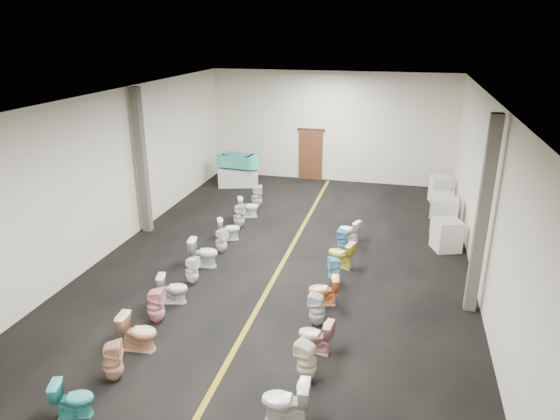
{
  "coord_description": "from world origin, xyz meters",
  "views": [
    {
      "loc": [
        2.96,
        -12.31,
        6.11
      ],
      "look_at": [
        -0.39,
        1.0,
        1.08
      ],
      "focal_mm": 32.0,
      "sensor_mm": 36.0,
      "label": 1
    }
  ],
  "objects_px": {
    "appliance_crate_b": "(444,215)",
    "appliance_crate_c": "(442,205)",
    "appliance_crate_a": "(447,235)",
    "toilet_left_8": "(229,229)",
    "toilet_left_4": "(173,289)",
    "toilet_left_9": "(239,216)",
    "toilet_left_2": "(138,332)",
    "toilet_left_10": "(248,207)",
    "toilet_right_3": "(315,336)",
    "toilet_right_1": "(285,402)",
    "toilet_left_11": "(257,197)",
    "display_table": "(238,177)",
    "appliance_crate_d": "(440,190)",
    "toilet_left_3": "(156,306)",
    "toilet_right_2": "(307,361)",
    "toilet_right_9": "(349,230)",
    "bathtub": "(238,160)",
    "toilet_right_4": "(317,310)",
    "toilet_right_8": "(343,241)",
    "toilet_right_6": "(335,271)",
    "toilet_right_5": "(323,290)",
    "toilet_left_6": "(204,253)",
    "toilet_left_7": "(221,240)",
    "toilet_left_0": "(73,399)",
    "toilet_left_1": "(113,361)",
    "toilet_right_7": "(341,254)"
  },
  "relations": [
    {
      "from": "appliance_crate_c",
      "to": "toilet_left_4",
      "type": "bearing_deg",
      "value": -130.54
    },
    {
      "from": "appliance_crate_a",
      "to": "toilet_left_9",
      "type": "xyz_separation_m",
      "value": [
        -6.38,
        0.11,
        -0.05
      ]
    },
    {
      "from": "toilet_left_7",
      "to": "toilet_right_8",
      "type": "relative_size",
      "value": 1.04
    },
    {
      "from": "toilet_right_6",
      "to": "toilet_left_1",
      "type": "bearing_deg",
      "value": -55.91
    },
    {
      "from": "appliance_crate_d",
      "to": "toilet_right_4",
      "type": "bearing_deg",
      "value": -107.78
    },
    {
      "from": "toilet_left_10",
      "to": "toilet_right_3",
      "type": "bearing_deg",
      "value": -175.7
    },
    {
      "from": "appliance_crate_b",
      "to": "appliance_crate_c",
      "type": "relative_size",
      "value": 1.3
    },
    {
      "from": "toilet_left_9",
      "to": "toilet_right_8",
      "type": "distance_m",
      "value": 3.64
    },
    {
      "from": "toilet_right_3",
      "to": "toilet_right_8",
      "type": "distance_m",
      "value": 4.81
    },
    {
      "from": "display_table",
      "to": "appliance_crate_c",
      "type": "distance_m",
      "value": 8.05
    },
    {
      "from": "toilet_right_5",
      "to": "display_table",
      "type": "bearing_deg",
      "value": -160.99
    },
    {
      "from": "appliance_crate_a",
      "to": "toilet_right_6",
      "type": "relative_size",
      "value": 1.25
    },
    {
      "from": "toilet_left_1",
      "to": "toilet_right_6",
      "type": "height_order",
      "value": "toilet_left_1"
    },
    {
      "from": "toilet_left_3",
      "to": "toilet_left_7",
      "type": "height_order",
      "value": "toilet_left_3"
    },
    {
      "from": "toilet_left_9",
      "to": "toilet_left_11",
      "type": "relative_size",
      "value": 0.95
    },
    {
      "from": "appliance_crate_d",
      "to": "toilet_left_8",
      "type": "relative_size",
      "value": 1.38
    },
    {
      "from": "toilet_left_9",
      "to": "toilet_left_11",
      "type": "xyz_separation_m",
      "value": [
        0.0,
        1.96,
        0.02
      ]
    },
    {
      "from": "display_table",
      "to": "toilet_right_6",
      "type": "xyz_separation_m",
      "value": [
        5.03,
        -7.35,
        0.01
      ]
    },
    {
      "from": "toilet_left_6",
      "to": "toilet_left_11",
      "type": "height_order",
      "value": "toilet_left_11"
    },
    {
      "from": "toilet_left_3",
      "to": "toilet_left_7",
      "type": "xyz_separation_m",
      "value": [
        0.1,
        3.79,
        -0.05
      ]
    },
    {
      "from": "toilet_right_3",
      "to": "toilet_right_5",
      "type": "distance_m",
      "value": 1.85
    },
    {
      "from": "toilet_left_2",
      "to": "toilet_right_4",
      "type": "height_order",
      "value": "toilet_left_2"
    },
    {
      "from": "toilet_left_2",
      "to": "toilet_right_9",
      "type": "xyz_separation_m",
      "value": [
        3.45,
        6.47,
        -0.05
      ]
    },
    {
      "from": "toilet_right_9",
      "to": "toilet_right_3",
      "type": "bearing_deg",
      "value": 22.34
    },
    {
      "from": "appliance_crate_b",
      "to": "appliance_crate_c",
      "type": "xyz_separation_m",
      "value": [
        0.0,
        1.34,
        -0.12
      ]
    },
    {
      "from": "appliance_crate_d",
      "to": "toilet_left_3",
      "type": "height_order",
      "value": "appliance_crate_d"
    },
    {
      "from": "toilet_left_10",
      "to": "toilet_right_1",
      "type": "height_order",
      "value": "toilet_right_1"
    },
    {
      "from": "toilet_right_4",
      "to": "toilet_left_3",
      "type": "bearing_deg",
      "value": -71.62
    },
    {
      "from": "toilet_left_7",
      "to": "toilet_right_7",
      "type": "xyz_separation_m",
      "value": [
        3.46,
        -0.08,
        0.01
      ]
    },
    {
      "from": "toilet_left_3",
      "to": "toilet_left_6",
      "type": "relative_size",
      "value": 1.04
    },
    {
      "from": "appliance_crate_a",
      "to": "toilet_left_8",
      "type": "xyz_separation_m",
      "value": [
        -6.38,
        -0.86,
        -0.11
      ]
    },
    {
      "from": "toilet_left_9",
      "to": "toilet_left_4",
      "type": "bearing_deg",
      "value": 170.49
    },
    {
      "from": "toilet_left_11",
      "to": "toilet_right_9",
      "type": "xyz_separation_m",
      "value": [
        3.56,
        -2.15,
        -0.08
      ]
    },
    {
      "from": "toilet_right_3",
      "to": "toilet_right_4",
      "type": "xyz_separation_m",
      "value": [
        -0.13,
        0.93,
        0.02
      ]
    },
    {
      "from": "toilet_left_8",
      "to": "toilet_left_9",
      "type": "relative_size",
      "value": 0.85
    },
    {
      "from": "display_table",
      "to": "appliance_crate_c",
      "type": "xyz_separation_m",
      "value": [
        7.88,
        -1.68,
        0.06
      ]
    },
    {
      "from": "toilet_left_0",
      "to": "toilet_left_1",
      "type": "xyz_separation_m",
      "value": [
        0.14,
        0.96,
        0.06
      ]
    },
    {
      "from": "appliance_crate_d",
      "to": "toilet_right_3",
      "type": "distance_m",
      "value": 10.51
    },
    {
      "from": "display_table",
      "to": "toilet_left_2",
      "type": "relative_size",
      "value": 2.03
    },
    {
      "from": "appliance_crate_c",
      "to": "toilet_right_2",
      "type": "relative_size",
      "value": 1.02
    },
    {
      "from": "toilet_left_0",
      "to": "toilet_left_2",
      "type": "distance_m",
      "value": 1.93
    },
    {
      "from": "toilet_right_2",
      "to": "toilet_right_9",
      "type": "bearing_deg",
      "value": -157.65
    },
    {
      "from": "bathtub",
      "to": "toilet_right_4",
      "type": "xyz_separation_m",
      "value": [
        4.93,
        -9.32,
        -0.68
      ]
    },
    {
      "from": "toilet_left_4",
      "to": "toilet_left_9",
      "type": "relative_size",
      "value": 0.87
    },
    {
      "from": "toilet_left_4",
      "to": "toilet_left_11",
      "type": "xyz_separation_m",
      "value": [
        0.03,
        6.76,
        0.07
      ]
    },
    {
      "from": "bathtub",
      "to": "toilet_left_10",
      "type": "xyz_separation_m",
      "value": [
        1.48,
        -3.34,
        -0.71
      ]
    },
    {
      "from": "appliance_crate_b",
      "to": "toilet_left_2",
      "type": "distance_m",
      "value": 10.17
    },
    {
      "from": "toilet_left_0",
      "to": "toilet_right_6",
      "type": "height_order",
      "value": "toilet_right_6"
    },
    {
      "from": "appliance_crate_a",
      "to": "toilet_right_5",
      "type": "height_order",
      "value": "appliance_crate_a"
    },
    {
      "from": "bathtub",
      "to": "toilet_right_4",
      "type": "height_order",
      "value": "bathtub"
    }
  ]
}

